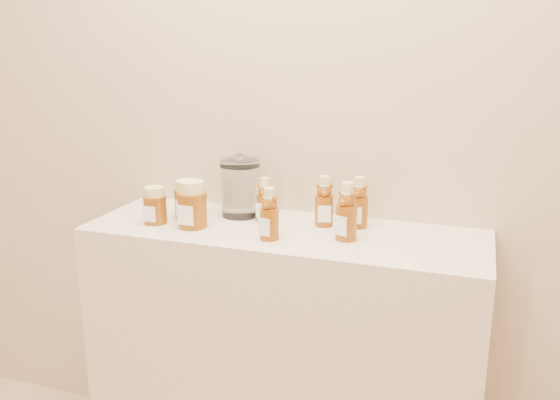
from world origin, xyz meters
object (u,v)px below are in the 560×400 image
(display_table, at_px, (283,363))
(glass_canister, at_px, (240,185))
(bear_bottle_back_left, at_px, (265,197))
(bear_bottle_front_left, at_px, (269,210))
(honey_jar_left, at_px, (155,205))

(display_table, bearing_deg, glass_canister, 151.90)
(display_table, height_order, glass_canister, glass_canister)
(bear_bottle_back_left, bearing_deg, display_table, -33.82)
(glass_canister, bearing_deg, bear_bottle_front_left, -48.43)
(bear_bottle_front_left, bearing_deg, honey_jar_left, -171.03)
(display_table, distance_m, bear_bottle_front_left, 0.54)
(bear_bottle_front_left, bearing_deg, bear_bottle_back_left, 127.92)
(display_table, bearing_deg, honey_jar_left, -170.65)
(display_table, height_order, bear_bottle_back_left, bear_bottle_back_left)
(display_table, distance_m, honey_jar_left, 0.65)
(bear_bottle_back_left, xyz_separation_m, glass_canister, (-0.09, 0.03, 0.02))
(bear_bottle_front_left, height_order, honey_jar_left, bear_bottle_front_left)
(bear_bottle_back_left, distance_m, honey_jar_left, 0.34)
(bear_bottle_back_left, distance_m, glass_canister, 0.10)
(display_table, relative_size, bear_bottle_front_left, 7.03)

